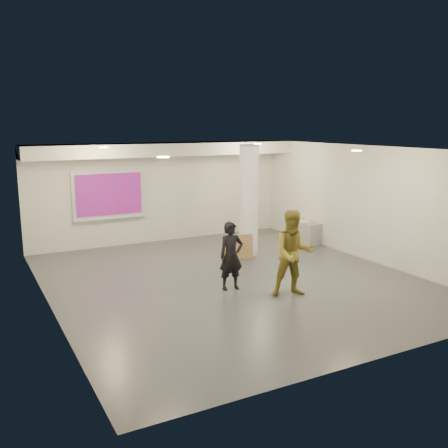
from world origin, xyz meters
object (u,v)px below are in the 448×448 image
column (249,201)px  woman (231,256)px  credenza (304,232)px  man (294,253)px  projection_screen (109,195)px

column → woman: bearing=-127.9°
credenza → woman: bearing=-150.6°
man → column: bearing=95.3°
column → woman: column is taller
projection_screen → man: (2.24, -5.94, -0.62)m
column → projection_screen: (-3.10, 2.65, 0.03)m
column → projection_screen: column is taller
projection_screen → credenza: bearing=-22.5°
projection_screen → woman: projection_screen is taller
woman → man: size_ratio=0.82×
projection_screen → woman: bearing=-75.7°
column → projection_screen: bearing=139.4°
credenza → woman: (-4.05, -2.80, 0.42)m
projection_screen → woman: (1.27, -5.00, -0.78)m
man → woman: bearing=155.8°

